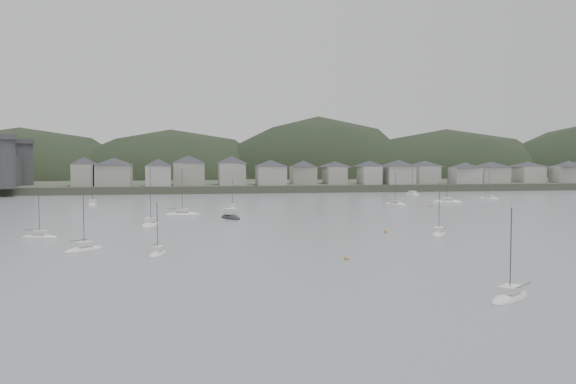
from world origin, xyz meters
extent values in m
plane|color=slate|center=(0.00, 0.00, 0.00)|extent=(900.00, 900.00, 0.00)
cube|color=#383D2D|center=(0.00, 295.00, 1.50)|extent=(900.00, 250.00, 3.00)
ellipsoid|color=black|center=(-110.87, 271.94, -10.14)|extent=(138.98, 92.48, 81.13)
ellipsoid|color=black|center=(-32.30, 272.87, -9.97)|extent=(132.08, 90.41, 79.74)
ellipsoid|color=black|center=(50.65, 272.93, -12.68)|extent=(133.88, 88.37, 101.41)
ellipsoid|color=black|center=(125.95, 267.91, -10.32)|extent=(165.81, 81.78, 82.55)
cylinder|color=#38383B|center=(-92.00, 166.00, 12.00)|extent=(10.00, 10.00, 18.00)
cylinder|color=#38383B|center=(-92.00, 194.00, 11.50)|extent=(10.00, 10.00, 17.00)
cube|color=#38383B|center=(-92.00, 180.00, 9.00)|extent=(3.50, 30.00, 12.00)
cube|color=#A5A397|center=(-65.00, 181.96, 7.29)|extent=(8.34, 12.91, 8.59)
pyramid|color=#29292E|center=(-65.00, 181.96, 13.09)|extent=(15.78, 15.78, 3.01)
cube|color=#A5A397|center=(-53.32, 181.32, 7.18)|extent=(13.68, 13.35, 8.36)
pyramid|color=#29292E|center=(-53.32, 181.32, 12.82)|extent=(20.07, 20.07, 2.93)
cube|color=#A4A39A|center=(-35.57, 176.02, 7.04)|extent=(9.78, 10.20, 8.08)
pyramid|color=#29292E|center=(-35.57, 176.02, 12.49)|extent=(14.83, 14.83, 2.83)
cube|color=#A5A397|center=(-23.51, 185.65, 7.55)|extent=(12.59, 13.33, 9.09)
pyramid|color=#29292E|center=(-23.51, 185.65, 13.68)|extent=(19.24, 19.24, 3.18)
cube|color=#A4A39A|center=(-5.75, 184.10, 7.43)|extent=(10.74, 12.17, 8.87)
pyramid|color=#29292E|center=(-5.75, 184.10, 13.42)|extent=(17.01, 17.01, 3.10)
cube|color=#A5A397|center=(9.92, 177.53, 6.85)|extent=(11.63, 12.09, 7.69)
pyramid|color=#29292E|center=(9.92, 177.53, 12.04)|extent=(17.61, 17.61, 2.69)
cube|color=#A5A397|center=(25.25, 186.19, 6.72)|extent=(10.37, 9.35, 7.44)
pyramid|color=#29292E|center=(25.25, 186.19, 11.74)|extent=(14.65, 14.65, 2.60)
cube|color=#A5A397|center=(38.63, 183.79, 6.61)|extent=(8.24, 12.20, 7.22)
pyramid|color=#29292E|center=(38.63, 183.79, 11.48)|extent=(15.17, 15.17, 2.53)
cube|color=#A4A39A|center=(52.50, 178.55, 6.73)|extent=(8.06, 10.91, 7.46)
pyramid|color=#29292E|center=(52.50, 178.55, 11.77)|extent=(14.08, 14.08, 2.61)
cube|color=#A5A397|center=(64.81, 177.06, 6.83)|extent=(11.73, 11.78, 7.66)
pyramid|color=#29292E|center=(64.81, 177.06, 12.00)|extent=(17.46, 17.46, 2.68)
cube|color=#A4A39A|center=(80.64, 186.91, 6.67)|extent=(10.19, 13.02, 7.33)
pyramid|color=#29292E|center=(80.64, 186.91, 11.62)|extent=(17.23, 17.23, 2.57)
cube|color=#A4A39A|center=(95.55, 178.06, 6.44)|extent=(11.70, 9.81, 6.88)
pyramid|color=#29292E|center=(95.55, 178.06, 11.08)|extent=(15.97, 15.97, 2.41)
cube|color=#A4A39A|center=(112.40, 186.91, 6.50)|extent=(12.83, 12.48, 7.00)
pyramid|color=#29292E|center=(112.40, 186.91, 11.22)|extent=(18.79, 18.79, 2.45)
cube|color=#A4A39A|center=(130.73, 187.42, 6.48)|extent=(11.07, 13.50, 6.97)
pyramid|color=#29292E|center=(130.73, 187.42, 11.19)|extent=(18.25, 18.25, 2.44)
cube|color=#A4A39A|center=(146.02, 179.72, 6.67)|extent=(13.75, 9.12, 7.34)
pyramid|color=#29292E|center=(146.02, 179.72, 11.62)|extent=(16.97, 16.97, 2.57)
ellipsoid|color=silver|center=(79.54, 124.61, 0.05)|extent=(6.11, 7.71, 1.52)
cube|color=silver|center=(79.54, 124.61, 1.11)|extent=(2.83, 3.14, 0.70)
cylinder|color=#3F3F42|center=(79.54, 124.61, 4.94)|extent=(0.12, 0.12, 9.48)
cylinder|color=#3F3F42|center=(78.81, 123.46, 1.66)|extent=(1.91, 2.94, 0.10)
ellipsoid|color=silver|center=(-32.92, 57.58, 0.05)|extent=(5.04, 10.50, 2.02)
cube|color=silver|center=(-32.92, 57.58, 1.36)|extent=(2.83, 3.88, 0.70)
cylinder|color=#3F3F42|center=(-32.92, 57.58, 6.50)|extent=(0.12, 0.12, 12.60)
cylinder|color=#3F3F42|center=(-32.59, 55.79, 1.91)|extent=(0.94, 4.48, 0.10)
ellipsoid|color=silver|center=(21.98, 32.23, 0.05)|extent=(6.15, 8.09, 1.58)
cube|color=silver|center=(21.98, 32.23, 1.14)|extent=(2.89, 3.26, 0.70)
cylinder|color=#3F3F42|center=(21.98, 32.23, 5.13)|extent=(0.12, 0.12, 9.86)
cylinder|color=#3F3F42|center=(22.69, 31.00, 1.69)|extent=(1.87, 3.12, 0.10)
ellipsoid|color=silver|center=(58.04, 110.74, 0.05)|extent=(10.11, 6.15, 1.93)
cube|color=silver|center=(58.04, 110.74, 1.31)|extent=(3.89, 3.13, 0.70)
cylinder|color=#3F3F42|center=(58.04, 110.74, 6.22)|extent=(0.12, 0.12, 12.05)
cylinder|color=#3F3F42|center=(59.68, 111.32, 1.86)|extent=(4.12, 1.56, 0.10)
ellipsoid|color=silver|center=(38.43, 104.71, 0.05)|extent=(6.71, 8.00, 1.60)
cube|color=silver|center=(38.43, 104.71, 1.15)|extent=(3.05, 3.30, 0.70)
cylinder|color=#3F3F42|center=(38.43, 104.71, 5.19)|extent=(0.12, 0.12, 9.99)
cylinder|color=#3F3F42|center=(37.60, 103.53, 1.70)|extent=(2.16, 2.99, 0.10)
ellipsoid|color=silver|center=(-53.34, 119.15, 0.05)|extent=(3.15, 8.81, 1.74)
cube|color=silver|center=(-53.34, 119.15, 1.22)|extent=(2.04, 3.12, 0.70)
cylinder|color=#3F3F42|center=(-53.34, 119.15, 5.64)|extent=(0.12, 0.12, 10.88)
cylinder|color=#3F3F42|center=(-53.41, 117.59, 1.77)|extent=(0.27, 3.92, 0.10)
ellipsoid|color=silver|center=(7.76, -20.00, 0.05)|extent=(7.44, 6.64, 1.52)
cube|color=silver|center=(7.76, -20.00, 1.11)|extent=(3.12, 2.96, 0.70)
cylinder|color=#3F3F42|center=(7.76, -20.00, 4.94)|extent=(0.12, 0.12, 9.49)
cylinder|color=#3F3F42|center=(8.82, -20.85, 1.66)|extent=(2.73, 2.21, 0.10)
ellipsoid|color=silver|center=(-12.19, 97.40, 0.05)|extent=(3.32, 7.04, 1.35)
cube|color=silver|center=(-12.19, 97.40, 1.03)|extent=(1.88, 2.59, 0.70)
cylinder|color=#3F3F42|center=(-12.19, 97.40, 4.43)|extent=(0.12, 0.12, 8.46)
cylinder|color=#3F3F42|center=(-12.40, 98.60, 1.58)|extent=(0.63, 3.01, 0.10)
ellipsoid|color=silver|center=(61.04, 150.00, 0.05)|extent=(4.62, 8.80, 1.68)
cube|color=silver|center=(61.04, 150.00, 1.19)|extent=(2.50, 3.30, 0.70)
cylinder|color=#3F3F42|center=(61.04, 150.00, 5.45)|extent=(0.12, 0.12, 10.50)
cylinder|color=#3F3F42|center=(61.40, 151.47, 1.74)|extent=(1.00, 3.69, 0.10)
ellipsoid|color=silver|center=(-52.05, 40.24, 0.05)|extent=(7.11, 3.76, 1.36)
cube|color=silver|center=(-52.05, 40.24, 1.03)|extent=(2.67, 2.03, 0.70)
cylinder|color=#3F3F42|center=(-52.05, 40.24, 4.44)|extent=(0.12, 0.12, 8.49)
cylinder|color=#3F3F42|center=(-53.24, 39.94, 1.58)|extent=(2.99, 0.84, 0.10)
ellipsoid|color=silver|center=(-26.18, 80.85, 0.05)|extent=(9.04, 3.11, 1.79)
cube|color=silver|center=(-26.18, 80.85, 1.25)|extent=(3.19, 2.06, 0.70)
cylinder|color=#3F3F42|center=(-26.18, 80.85, 5.81)|extent=(0.12, 0.12, 11.21)
cylinder|color=#3F3F42|center=(-27.80, 80.81, 1.80)|extent=(4.04, 0.21, 0.10)
ellipsoid|color=silver|center=(-41.56, 22.69, 0.05)|extent=(6.78, 6.64, 1.44)
cube|color=silver|center=(-41.56, 22.69, 1.07)|extent=(2.91, 2.88, 0.70)
cylinder|color=#3F3F42|center=(-41.56, 22.69, 4.69)|extent=(0.12, 0.12, 8.98)
cylinder|color=#3F3F42|center=(-42.49, 23.58, 1.62)|extent=(2.40, 2.31, 0.10)
ellipsoid|color=silver|center=(-29.91, 16.55, 0.05)|extent=(3.54, 6.63, 1.27)
cube|color=silver|center=(-29.91, 16.55, 0.98)|extent=(1.90, 2.49, 0.70)
cylinder|color=#3F3F42|center=(-29.91, 16.55, 4.16)|extent=(0.12, 0.12, 7.91)
cylinder|color=#3F3F42|center=(-30.19, 17.65, 1.53)|extent=(0.81, 2.78, 0.10)
ellipsoid|color=black|center=(-14.72, 71.12, 0.05)|extent=(5.91, 9.61, 1.99)
cube|color=silver|center=(-14.72, 71.12, 1.69)|extent=(3.25, 3.37, 1.40)
cylinder|color=#3F3F42|center=(-14.72, 71.12, 2.59)|extent=(0.10, 0.10, 1.20)
sphere|color=#B47C3C|center=(13.27, 37.92, 0.15)|extent=(0.70, 0.70, 0.70)
sphere|color=#B47C3C|center=(-2.65, 7.70, 0.15)|extent=(0.70, 0.70, 0.70)
sphere|color=#B47C3C|center=(-65.11, 124.02, 0.15)|extent=(0.70, 0.70, 0.70)
sphere|color=#B47C3C|center=(46.47, 96.59, 0.15)|extent=(0.70, 0.70, 0.70)
camera|label=1|loc=(-26.01, -80.73, 15.08)|focal=39.38mm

